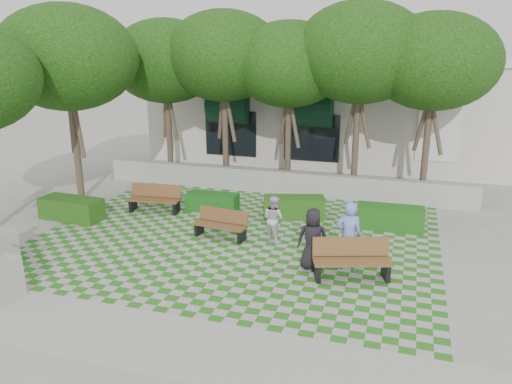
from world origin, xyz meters
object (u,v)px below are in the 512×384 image
(hedge_west, at_px, (71,209))
(person_blue, at_px, (349,236))
(hedge_east, at_px, (390,217))
(hedge_midleft, at_px, (212,202))
(hedge_midright, at_px, (294,207))
(bench_west, at_px, (155,199))
(person_dark, at_px, (313,239))
(bench_east, at_px, (352,260))
(person_white, at_px, (274,219))
(bench_mid, at_px, (221,224))

(hedge_west, distance_m, person_blue, 9.59)
(hedge_west, bearing_deg, hedge_east, 12.58)
(hedge_midleft, bearing_deg, hedge_west, -151.73)
(hedge_midright, distance_m, person_blue, 4.36)
(bench_west, xyz_separation_m, person_dark, (6.28, -3.02, 0.37))
(hedge_west, bearing_deg, hedge_midright, 18.86)
(bench_east, height_order, bench_west, bench_east)
(bench_east, bearing_deg, hedge_west, 152.08)
(bench_west, relative_size, person_white, 1.33)
(person_white, bearing_deg, hedge_midleft, -9.13)
(person_dark, bearing_deg, person_blue, -174.70)
(hedge_midleft, bearing_deg, hedge_midright, 3.44)
(bench_mid, relative_size, hedge_midleft, 0.94)
(hedge_midright, bearing_deg, person_blue, -57.75)
(hedge_east, distance_m, person_white, 3.98)
(person_dark, bearing_deg, hedge_east, -125.77)
(hedge_east, distance_m, hedge_midleft, 6.18)
(hedge_east, relative_size, hedge_midleft, 1.15)
(bench_east, xyz_separation_m, hedge_west, (-9.66, 1.69, -0.12))
(hedge_east, relative_size, hedge_midright, 1.02)
(bench_west, height_order, hedge_east, bench_west)
(bench_mid, distance_m, person_dark, 3.43)
(hedge_east, height_order, person_blue, person_blue)
(bench_west, distance_m, hedge_east, 8.13)
(bench_east, distance_m, bench_west, 8.04)
(bench_mid, bearing_deg, person_white, 14.57)
(hedge_east, relative_size, person_white, 1.48)
(bench_east, xyz_separation_m, person_blue, (-0.16, 0.49, 0.44))
(person_dark, relative_size, person_white, 1.17)
(person_blue, bearing_deg, bench_east, 95.07)
(hedge_east, bearing_deg, person_white, -146.79)
(bench_mid, bearing_deg, hedge_midright, 62.82)
(person_blue, bearing_deg, hedge_west, -20.28)
(hedge_midright, relative_size, person_white, 1.46)
(bench_mid, height_order, person_blue, person_blue)
(person_dark, bearing_deg, hedge_west, -19.50)
(bench_west, distance_m, person_dark, 6.98)
(hedge_midright, height_order, hedge_west, hedge_west)
(hedge_west, bearing_deg, bench_mid, -0.65)
(hedge_east, distance_m, person_blue, 3.68)
(bench_east, distance_m, person_white, 3.16)
(bench_east, xyz_separation_m, person_dark, (-1.06, 0.25, 0.34))
(hedge_midright, height_order, person_dark, person_dark)
(hedge_midright, bearing_deg, bench_west, -169.84)
(bench_east, bearing_deg, person_white, 126.28)
(hedge_west, xyz_separation_m, person_blue, (9.50, -1.19, 0.56))
(hedge_midright, xyz_separation_m, person_blue, (2.30, -3.65, 0.58))
(hedge_midleft, distance_m, person_dark, 5.75)
(bench_mid, bearing_deg, hedge_east, 32.82)
(bench_mid, relative_size, bench_west, 0.91)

